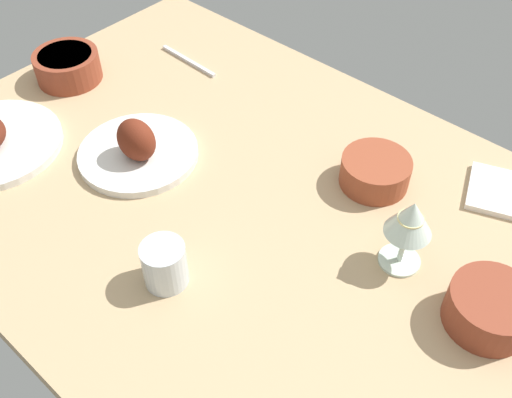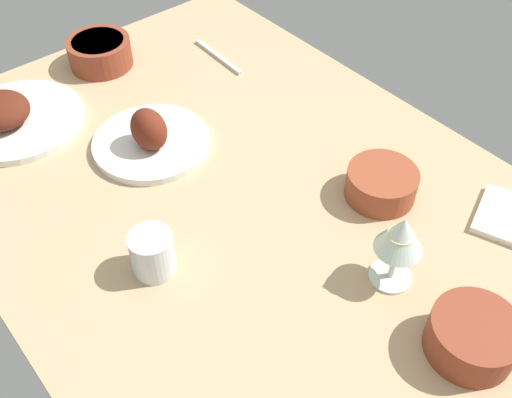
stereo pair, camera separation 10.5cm
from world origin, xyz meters
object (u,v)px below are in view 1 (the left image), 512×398
Objects in this scene: plate_center_main at (138,149)px; wine_glass at (410,221)px; bowl_cream at (490,308)px; folded_napkin at (510,194)px; bowl_potatoes at (67,65)px; bowl_sauce at (375,171)px; spoon_loose at (188,61)px; water_tumbler at (166,265)px.

plate_center_main is 1.67× the size of wine_glass.
folded_napkin is at bearing 107.80° from bowl_cream.
plate_center_main is at bearing -146.91° from folded_napkin.
bowl_potatoes is at bearing -177.91° from bowl_cream.
bowl_cream is 32.73cm from bowl_sauce.
plate_center_main is at bearing -146.83° from bowl_sauce.
bowl_sauce is at bearing 33.17° from plate_center_main.
bowl_cream is 28.94cm from folded_napkin.
plate_center_main is 1.79× the size of bowl_cream.
plate_center_main is at bearing -12.68° from bowl_potatoes.
spoon_loose is at bearing -173.52° from folded_napkin.
plate_center_main is 1.33× the size of spoon_loose.
bowl_cream is at bearing 9.19° from plate_center_main.
wine_glass is at bearing 3.25° from bowl_potatoes.
spoon_loose is at bearing 167.52° from bowl_cream.
bowl_potatoes is 96.52cm from folded_napkin.
plate_center_main is 45.47cm from bowl_sauce.
bowl_sauce is 0.92× the size of wine_glass.
plate_center_main reaches higher than spoon_loose.
spoon_loose is at bearing 55.70° from bowl_potatoes.
bowl_sauce is 24.93cm from folded_napkin.
folded_napkin is (7.08, 26.28, -9.33)cm from wine_glass.
water_tumbler is (58.52, -23.41, 0.47)cm from bowl_potatoes.
plate_center_main is 68.57cm from bowl_cream.
bowl_sauce is 0.87× the size of folded_napkin.
bowl_cream reaches higher than bowl_sauce.
bowl_cream is at bearing -25.18° from bowl_sauce.
water_tumbler reaches higher than bowl_sauce.
bowl_cream is 0.91× the size of bowl_potatoes.
wine_glass is 38.65cm from water_tumbler.
folded_napkin is at bearing 74.91° from wine_glass.
spoon_loose is (15.30, 22.43, -3.07)cm from bowl_potatoes.
spoon_loose is (-55.23, 4.86, -2.65)cm from bowl_sauce.
bowl_cream is 0.88× the size of folded_napkin.
bowl_potatoes is 1.83× the size of water_tumbler.
water_tumbler is (-12.00, -40.98, 0.89)cm from bowl_sauce.
bowl_potatoes is 1.03× the size of wine_glass.
folded_napkin is 76.53cm from spoon_loose.
bowl_cream and bowl_potatoes have the same top height.
spoon_loose is (-68.96, 17.64, -9.53)cm from wine_glass.
folded_napkin reaches higher than spoon_loose.
bowl_sauce is 55.50cm from spoon_loose.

